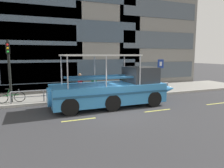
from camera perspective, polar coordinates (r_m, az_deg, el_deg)
ground_plane at (r=12.53m, az=0.78°, el=-7.36°), size 120.00×120.00×0.00m
sidewalk at (r=17.68m, az=-6.25°, el=-2.56°), size 32.00×4.80×0.18m
curb_edge at (r=15.34m, az=-3.72°, el=-4.16°), size 32.00×0.18×0.18m
lane_centreline at (r=11.71m, az=2.55°, el=-8.45°), size 25.80×0.12×0.01m
curb_guardrail at (r=15.63m, az=-3.18°, el=-1.56°), size 12.33×0.09×0.80m
traffic_light_pole at (r=15.12m, az=-26.46°, el=4.71°), size 0.24×0.46×4.11m
parking_sign at (r=18.54m, az=13.13°, el=3.87°), size 0.60×0.12×2.76m
leaned_bicycle at (r=15.25m, az=-26.00°, el=-3.25°), size 1.74×0.46×0.96m
duck_tour_boat at (r=13.56m, az=0.92°, el=-1.45°), size 9.01×2.68×3.35m
pedestrian_near_bow at (r=17.92m, az=6.06°, el=0.93°), size 0.31×0.37×1.57m
pedestrian_mid_left at (r=16.69m, az=-4.93°, el=0.28°), size 0.43×0.20×1.50m
pedestrian_mid_right at (r=15.92m, az=-8.81°, el=0.42°), size 0.28×0.49×1.76m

